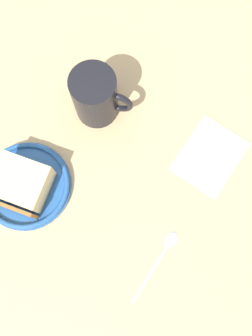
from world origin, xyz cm
name	(u,v)px	position (x,y,z in cm)	size (l,w,h in cm)	color
ground_plane	(87,198)	(0.00, 0.00, -1.92)	(159.48, 159.48, 3.84)	tan
small_plate	(26,188)	(-10.51, -0.44, 0.96)	(15.65, 15.65, 1.95)	#26599E
cake_slice	(20,186)	(-10.55, -0.70, 3.71)	(9.91, 9.45, 5.29)	#9E662D
tea_mug	(96,96)	(-1.07, 16.64, 5.51)	(10.73, 7.80, 10.81)	black
teaspoon	(164,252)	(14.98, -6.79, 0.35)	(6.39, 12.93, 0.80)	silver
folded_napkin	(210,156)	(20.51, 11.33, 0.30)	(9.81, 12.47, 0.60)	beige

